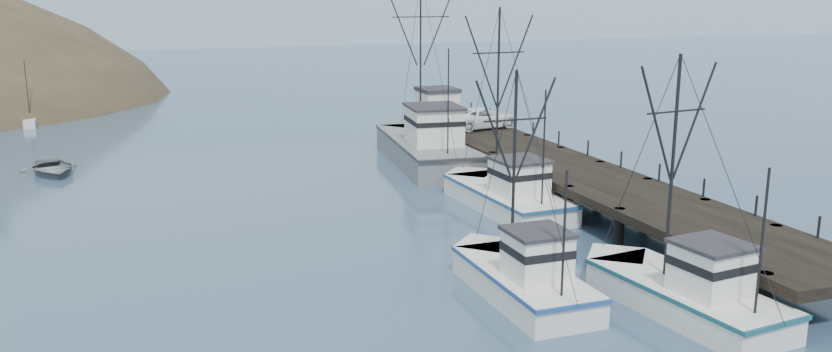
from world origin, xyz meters
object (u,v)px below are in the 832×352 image
(pier, at_px, (564,169))
(pier_shed, at_px, (437,105))
(trawler_far, at_px, (505,194))
(trawler_near, at_px, (681,291))
(motorboat, at_px, (53,174))
(work_vessel, at_px, (426,146))
(trawler_mid, at_px, (520,277))
(pickup_truck, at_px, (482,118))

(pier, relative_size, pier_shed, 13.75)
(trawler_far, height_order, pier_shed, trawler_far)
(trawler_near, bearing_deg, pier, 74.56)
(trawler_far, distance_m, motorboat, 32.09)
(trawler_far, bearing_deg, work_vessel, 89.57)
(trawler_mid, xyz_separation_m, pickup_truck, (11.02, 28.21, 2.00))
(pier, xyz_separation_m, work_vessel, (-4.66, 12.27, -0.46))
(trawler_far, distance_m, work_vessel, 13.61)
(trawler_near, relative_size, trawler_far, 0.88)
(pier, distance_m, trawler_mid, 17.68)
(trawler_mid, distance_m, pier_shed, 33.60)
(trawler_far, bearing_deg, trawler_mid, -113.26)
(pier_shed, bearing_deg, trawler_mid, -105.30)
(trawler_far, bearing_deg, pickup_truck, 70.34)
(trawler_mid, height_order, pier_shed, trawler_mid)
(pier, relative_size, work_vessel, 2.59)
(trawler_near, distance_m, pier_shed, 36.26)
(pier, relative_size, trawler_mid, 4.46)
(motorboat, bearing_deg, pier, -42.22)
(trawler_near, bearing_deg, motorboat, 126.00)
(pier, relative_size, trawler_far, 3.65)
(trawler_far, height_order, work_vessel, work_vessel)
(pier, distance_m, pickup_truck, 13.96)
(pier, height_order, motorboat, pier)
(trawler_mid, xyz_separation_m, work_vessel, (5.68, 26.58, 0.41))
(work_vessel, bearing_deg, motorboat, 168.70)
(work_vessel, bearing_deg, pickup_truck, 17.01)
(pier, height_order, pier_shed, pier_shed)
(trawler_near, height_order, trawler_mid, trawler_near)
(trawler_near, bearing_deg, work_vessel, 89.41)
(pier_shed, bearing_deg, pier, -85.24)
(motorboat, bearing_deg, trawler_far, -48.51)
(trawler_mid, xyz_separation_m, pier_shed, (8.84, 32.31, 2.60))
(work_vessel, bearing_deg, pier_shed, 61.14)
(pier_shed, xyz_separation_m, motorboat, (-29.25, -0.52, -3.42))
(pier, height_order, trawler_near, trawler_near)
(trawler_near, bearing_deg, pier_shed, 84.49)
(pickup_truck, bearing_deg, motorboat, 74.41)
(trawler_mid, relative_size, pickup_truck, 1.68)
(trawler_near, bearing_deg, trawler_mid, 145.54)
(pier, xyz_separation_m, motorboat, (-30.75, 17.48, -1.69))
(trawler_near, distance_m, motorboat, 43.86)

